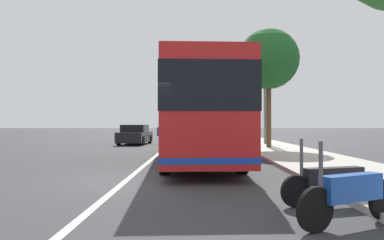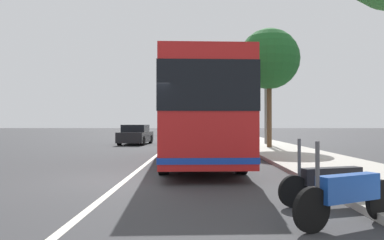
{
  "view_description": "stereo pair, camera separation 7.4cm",
  "coord_description": "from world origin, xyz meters",
  "px_view_note": "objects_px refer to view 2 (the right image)",
  "views": [
    {
      "loc": [
        -10.13,
        -1.82,
        1.52
      ],
      "look_at": [
        6.27,
        -1.7,
        1.66
      ],
      "focal_mm": 35.42,
      "sensor_mm": 36.0,
      "label": 1
    },
    {
      "loc": [
        -10.13,
        -1.9,
        1.52
      ],
      "look_at": [
        6.27,
        -1.7,
        1.66
      ],
      "focal_mm": 35.42,
      "sensor_mm": 36.0,
      "label": 2
    }
  ],
  "objects_px": {
    "motorcycle_mid_row": "(331,180)",
    "utility_pole": "(266,94)",
    "motorcycle_far_end": "(348,194)",
    "car_oncoming": "(168,129)",
    "roadside_tree_mid_block": "(269,59)",
    "car_side_street": "(136,135)",
    "coach_bus": "(196,111)"
  },
  "relations": [
    {
      "from": "coach_bus",
      "to": "motorcycle_far_end",
      "type": "distance_m",
      "value": 9.75
    },
    {
      "from": "motorcycle_mid_row",
      "to": "utility_pole",
      "type": "distance_m",
      "value": 19.22
    },
    {
      "from": "motorcycle_far_end",
      "to": "car_side_street",
      "type": "xyz_separation_m",
      "value": [
        21.59,
        6.63,
        0.19
      ]
    },
    {
      "from": "car_side_street",
      "to": "coach_bus",
      "type": "bearing_deg",
      "value": 23.27
    },
    {
      "from": "coach_bus",
      "to": "car_side_street",
      "type": "height_order",
      "value": "coach_bus"
    },
    {
      "from": "roadside_tree_mid_block",
      "to": "utility_pole",
      "type": "height_order",
      "value": "utility_pole"
    },
    {
      "from": "motorcycle_far_end",
      "to": "car_side_street",
      "type": "distance_m",
      "value": 22.59
    },
    {
      "from": "motorcycle_mid_row",
      "to": "car_oncoming",
      "type": "relative_size",
      "value": 0.52
    },
    {
      "from": "car_oncoming",
      "to": "utility_pole",
      "type": "distance_m",
      "value": 24.47
    },
    {
      "from": "motorcycle_far_end",
      "to": "roadside_tree_mid_block",
      "type": "xyz_separation_m",
      "value": [
        16.32,
        -1.97,
        4.76
      ]
    },
    {
      "from": "utility_pole",
      "to": "motorcycle_far_end",
      "type": "bearing_deg",
      "value": 172.95
    },
    {
      "from": "car_side_street",
      "to": "roadside_tree_mid_block",
      "type": "height_order",
      "value": "roadside_tree_mid_block"
    },
    {
      "from": "car_side_street",
      "to": "motorcycle_far_end",
      "type": "bearing_deg",
      "value": 20.71
    },
    {
      "from": "motorcycle_far_end",
      "to": "coach_bus",
      "type": "bearing_deg",
      "value": -104.6
    },
    {
      "from": "coach_bus",
      "to": "utility_pole",
      "type": "height_order",
      "value": "utility_pole"
    },
    {
      "from": "car_oncoming",
      "to": "roadside_tree_mid_block",
      "type": "distance_m",
      "value": 28.28
    },
    {
      "from": "motorcycle_mid_row",
      "to": "roadside_tree_mid_block",
      "type": "bearing_deg",
      "value": -113.84
    },
    {
      "from": "utility_pole",
      "to": "coach_bus",
      "type": "bearing_deg",
      "value": 156.44
    },
    {
      "from": "car_oncoming",
      "to": "utility_pole",
      "type": "bearing_deg",
      "value": 23.34
    },
    {
      "from": "car_oncoming",
      "to": "roadside_tree_mid_block",
      "type": "bearing_deg",
      "value": 19.44
    },
    {
      "from": "motorcycle_far_end",
      "to": "motorcycle_mid_row",
      "type": "xyz_separation_m",
      "value": [
        1.48,
        -0.27,
        -0.02
      ]
    },
    {
      "from": "car_side_street",
      "to": "utility_pole",
      "type": "relative_size",
      "value": 0.62
    },
    {
      "from": "motorcycle_mid_row",
      "to": "roadside_tree_mid_block",
      "type": "xyz_separation_m",
      "value": [
        14.84,
        -1.7,
        4.78
      ]
    },
    {
      "from": "car_oncoming",
      "to": "roadside_tree_mid_block",
      "type": "height_order",
      "value": "roadside_tree_mid_block"
    },
    {
      "from": "car_oncoming",
      "to": "motorcycle_far_end",
      "type": "bearing_deg",
      "value": 10.79
    },
    {
      "from": "roadside_tree_mid_block",
      "to": "car_side_street",
      "type": "bearing_deg",
      "value": 58.48
    },
    {
      "from": "motorcycle_far_end",
      "to": "motorcycle_mid_row",
      "type": "relative_size",
      "value": 0.89
    },
    {
      "from": "utility_pole",
      "to": "motorcycle_mid_row",
      "type": "bearing_deg",
      "value": 173.21
    },
    {
      "from": "car_side_street",
      "to": "roadside_tree_mid_block",
      "type": "bearing_deg",
      "value": 62.14
    },
    {
      "from": "car_side_street",
      "to": "utility_pole",
      "type": "bearing_deg",
      "value": 85.65
    },
    {
      "from": "motorcycle_far_end",
      "to": "car_oncoming",
      "type": "relative_size",
      "value": 0.46
    },
    {
      "from": "motorcycle_mid_row",
      "to": "car_oncoming",
      "type": "bearing_deg",
      "value": -98.77
    }
  ]
}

